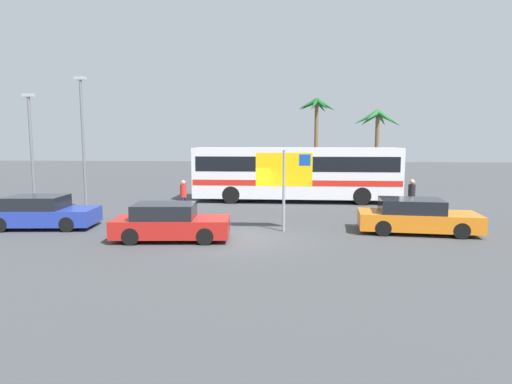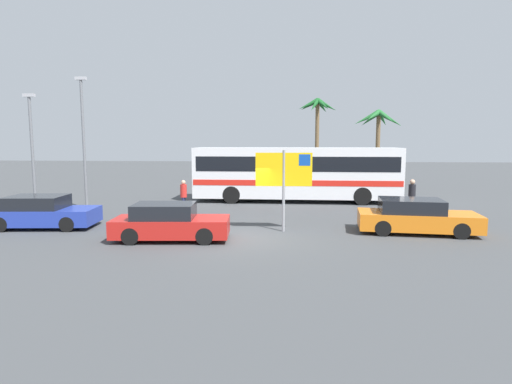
% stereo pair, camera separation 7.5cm
% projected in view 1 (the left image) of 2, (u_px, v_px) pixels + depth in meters
% --- Properties ---
extents(ground, '(120.00, 120.00, 0.00)m').
position_uv_depth(ground, '(234.00, 238.00, 15.50)').
color(ground, '#424447').
extents(bus_front_coach, '(11.88, 2.70, 3.17)m').
position_uv_depth(bus_front_coach, '(296.00, 171.00, 24.78)').
color(bus_front_coach, white).
rests_on(bus_front_coach, ground).
extents(ferry_sign, '(2.20, 0.14, 3.20)m').
position_uv_depth(ferry_sign, '(285.00, 173.00, 16.33)').
color(ferry_sign, gray).
rests_on(ferry_sign, ground).
extents(car_red, '(4.23, 2.01, 1.32)m').
position_uv_depth(car_red, '(170.00, 223.00, 15.07)').
color(car_red, red).
rests_on(car_red, ground).
extents(car_orange, '(4.59, 2.20, 1.32)m').
position_uv_depth(car_orange, '(416.00, 217.00, 16.26)').
color(car_orange, orange).
rests_on(car_orange, ground).
extents(car_blue, '(4.35, 2.21, 1.32)m').
position_uv_depth(car_blue, '(42.00, 213.00, 17.21)').
color(car_blue, '#23389E').
rests_on(car_blue, ground).
extents(pedestrian_by_bus, '(0.32, 0.32, 1.81)m').
position_uv_depth(pedestrian_by_bus, '(412.00, 195.00, 19.36)').
color(pedestrian_by_bus, '#1E2347').
rests_on(pedestrian_by_bus, ground).
extents(pedestrian_crossing_lot, '(0.32, 0.32, 1.65)m').
position_uv_depth(pedestrian_crossing_lot, '(183.00, 194.00, 20.68)').
color(pedestrian_crossing_lot, '#1E2347').
rests_on(pedestrian_crossing_lot, ground).
extents(lamp_post_left_side, '(0.56, 0.20, 6.82)m').
position_uv_depth(lamp_post_left_side, '(83.00, 138.00, 21.74)').
color(lamp_post_left_side, slate).
rests_on(lamp_post_left_side, ground).
extents(lamp_post_right_side, '(0.56, 0.20, 5.87)m').
position_uv_depth(lamp_post_right_side, '(31.00, 147.00, 20.85)').
color(lamp_post_right_side, slate).
rests_on(lamp_post_right_side, ground).
extents(palm_tree_seaside, '(3.85, 3.66, 5.94)m').
position_uv_depth(palm_tree_seaside, '(377.00, 125.00, 31.81)').
color(palm_tree_seaside, brown).
rests_on(palm_tree_seaside, ground).
extents(palm_tree_inland, '(3.34, 3.32, 7.06)m').
position_uv_depth(palm_tree_inland, '(316.00, 114.00, 34.30)').
color(palm_tree_inland, brown).
rests_on(palm_tree_inland, ground).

